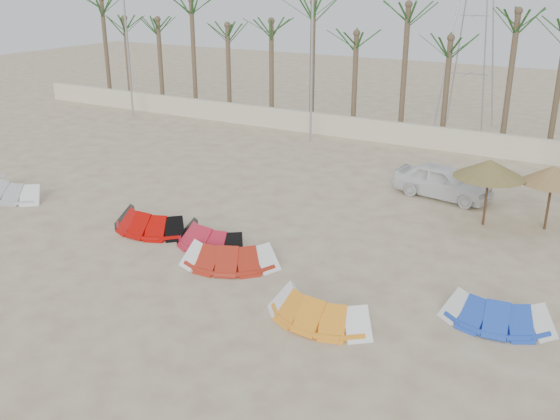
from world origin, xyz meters
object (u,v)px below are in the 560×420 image
Objects in this scene: kite_grey at (17,186)px; car at (443,181)px; kite_red_mid at (213,235)px; kite_orange at (323,305)px; parasol_left at (490,169)px; kite_red_right at (235,253)px; parasol_mid at (553,175)px; kite_blue at (500,309)px; kite_red_left at (153,219)px.

car is at bearing 29.24° from kite_grey.
kite_red_mid is 6.37m from kite_orange.
kite_red_right is at bearing -129.34° from parasol_left.
parasol_left reaches higher than parasol_mid.
car reaches higher than kite_red_mid.
kite_blue is 0.72× the size of car.
kite_grey is 21.09m from kite_blue.
kite_red_left is 1.20× the size of parasol_left.
kite_blue is 7.88m from parasol_left.
kite_grey is 0.84× the size of car.
parasol_mid reaches higher than kite_orange.
kite_grey is at bearing 179.32° from kite_red_mid.
parasol_mid reaches higher than kite_red_mid.
parasol_mid is (0.06, 8.05, 1.80)m from kite_blue.
parasol_mid reaches higher than kite_blue.
kite_red_mid is at bearing 157.71° from car.
parasol_left is at bearing 19.97° from kite_grey.
kite_blue is 8.25m from parasol_mid.
parasol_mid is at bearing 44.81° from kite_red_right.
parasol_mid is at bearing 17.80° from parasol_left.
kite_blue is (21.09, -0.46, -0.00)m from kite_grey.
kite_red_right is at bearing -176.05° from kite_blue.
car reaches higher than kite_grey.
kite_blue is at bearing -146.27° from car.
parasol_mid is (8.70, 8.65, 1.80)m from kite_red_right.
kite_grey is 16.89m from kite_orange.
kite_red_mid is at bearing 155.11° from kite_orange.
car is at bearing 90.35° from kite_orange.
kite_red_right is (4.47, -1.00, -0.00)m from kite_red_left.
kite_red_mid is 0.73× the size of car.
kite_orange and kite_blue have the same top height.
kite_grey is at bearing 178.75° from kite_blue.
parasol_left reaches higher than kite_grey.
kite_red_right is at bearing -30.81° from kite_red_mid.
kite_blue is 1.15× the size of parasol_left.
kite_blue is (13.11, -0.41, -0.00)m from kite_red_left.
parasol_left is at bearing 50.66° from kite_red_right.
kite_orange is (4.22, -1.75, -0.00)m from kite_red_right.
kite_red_left is at bearing 167.33° from kite_red_right.
kite_red_right is at bearing -4.87° from kite_grey.
parasol_left is 1.06× the size of parasol_mid.
parasol_left reaches higher than car.
kite_red_right is at bearing -12.67° from kite_red_left.
kite_red_left is 9.11m from kite_orange.
kite_red_left is 12.70m from car.
kite_red_right is 10.44m from parasol_left.
kite_red_mid is at bearing -143.06° from parasol_mid.
kite_red_right is at bearing 157.46° from kite_orange.
parasol_mid is at bearing 89.59° from kite_blue.
kite_red_left is at bearing 178.54° from kite_red_mid.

